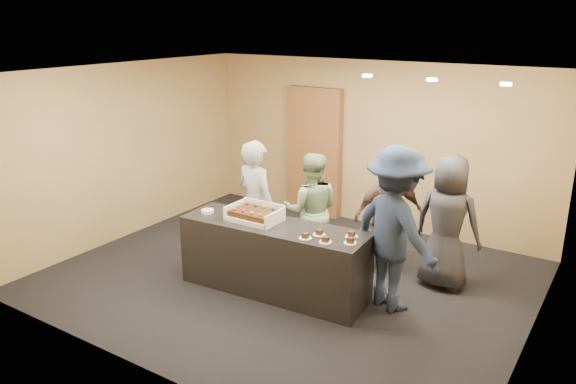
# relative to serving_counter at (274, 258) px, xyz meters

# --- Properties ---
(room) EXTENTS (6.04, 6.00, 2.70)m
(room) POSITION_rel_serving_counter_xyz_m (-0.05, 0.42, 0.90)
(room) COLOR black
(room) RESTS_ON ground
(serving_counter) EXTENTS (2.44, 0.85, 0.90)m
(serving_counter) POSITION_rel_serving_counter_xyz_m (0.00, 0.00, 0.00)
(serving_counter) COLOR black
(serving_counter) RESTS_ON floor
(storage_cabinet) EXTENTS (1.01, 0.15, 2.22)m
(storage_cabinet) POSITION_rel_serving_counter_xyz_m (-1.09, 2.83, 0.66)
(storage_cabinet) COLOR brown
(storage_cabinet) RESTS_ON floor
(cake_box) EXTENTS (0.65, 0.45, 0.19)m
(cake_box) POSITION_rel_serving_counter_xyz_m (-0.29, 0.02, 0.49)
(cake_box) COLOR white
(cake_box) RESTS_ON serving_counter
(sheet_cake) EXTENTS (0.55, 0.38, 0.11)m
(sheet_cake) POSITION_rel_serving_counter_xyz_m (-0.29, -0.00, 0.55)
(sheet_cake) COLOR #3E1F0E
(sheet_cake) RESTS_ON cake_box
(plate_stack) EXTENTS (0.16, 0.16, 0.04)m
(plate_stack) POSITION_rel_serving_counter_xyz_m (-0.97, -0.10, 0.47)
(plate_stack) COLOR white
(plate_stack) RESTS_ON serving_counter
(slice_a) EXTENTS (0.15, 0.15, 0.07)m
(slice_a) POSITION_rel_serving_counter_xyz_m (0.56, -0.17, 0.47)
(slice_a) COLOR white
(slice_a) RESTS_ON serving_counter
(slice_b) EXTENTS (0.15, 0.15, 0.07)m
(slice_b) POSITION_rel_serving_counter_xyz_m (0.64, 0.01, 0.47)
(slice_b) COLOR white
(slice_b) RESTS_ON serving_counter
(slice_c) EXTENTS (0.15, 0.15, 0.07)m
(slice_c) POSITION_rel_serving_counter_xyz_m (0.81, -0.15, 0.47)
(slice_c) COLOR white
(slice_c) RESTS_ON serving_counter
(slice_d) EXTENTS (0.15, 0.15, 0.07)m
(slice_d) POSITION_rel_serving_counter_xyz_m (0.98, 0.17, 0.47)
(slice_d) COLOR white
(slice_d) RESTS_ON serving_counter
(slice_e) EXTENTS (0.15, 0.15, 0.07)m
(slice_e) POSITION_rel_serving_counter_xyz_m (1.06, -0.02, 0.47)
(slice_e) COLOR white
(slice_e) RESTS_ON serving_counter
(person_server_grey) EXTENTS (0.74, 0.57, 1.81)m
(person_server_grey) POSITION_rel_serving_counter_xyz_m (-0.60, 0.45, 0.45)
(person_server_grey) COLOR #98989D
(person_server_grey) RESTS_ON floor
(person_sage_man) EXTENTS (0.99, 0.93, 1.62)m
(person_sage_man) POSITION_rel_serving_counter_xyz_m (-0.01, 0.92, 0.36)
(person_sage_man) COLOR gray
(person_sage_man) RESTS_ON floor
(person_navy_man) EXTENTS (1.47, 1.20, 1.98)m
(person_navy_man) POSITION_rel_serving_counter_xyz_m (1.41, 0.45, 0.54)
(person_navy_man) COLOR #1F2C46
(person_navy_man) RESTS_ON floor
(person_brown_extra) EXTENTS (0.95, 0.96, 1.63)m
(person_brown_extra) POSITION_rel_serving_counter_xyz_m (0.95, 1.34, 0.36)
(person_brown_extra) COLOR brown
(person_brown_extra) RESTS_ON floor
(person_dark_suit) EXTENTS (0.87, 0.58, 1.74)m
(person_dark_suit) POSITION_rel_serving_counter_xyz_m (1.75, 1.33, 0.42)
(person_dark_suit) COLOR #2A2B30
(person_dark_suit) RESTS_ON floor
(ceiling_spotlights) EXTENTS (1.72, 0.12, 0.03)m
(ceiling_spotlights) POSITION_rel_serving_counter_xyz_m (1.55, 0.92, 2.22)
(ceiling_spotlights) COLOR #FFEAC6
(ceiling_spotlights) RESTS_ON ceiling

